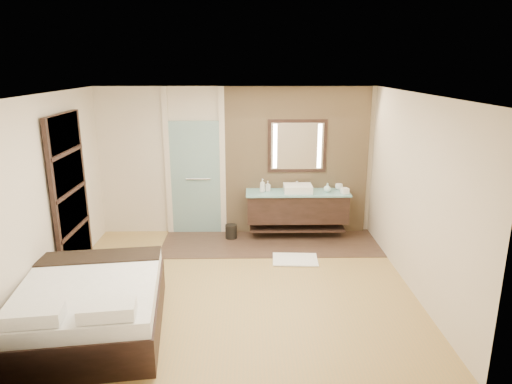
{
  "coord_description": "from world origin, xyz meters",
  "views": [
    {
      "loc": [
        0.21,
        -5.94,
        3.07
      ],
      "look_at": [
        0.33,
        0.6,
        1.23
      ],
      "focal_mm": 32.0,
      "sensor_mm": 36.0,
      "label": 1
    }
  ],
  "objects_px": {
    "bed": "(91,306)",
    "waste_bin": "(231,232)",
    "mirror_unit": "(297,146)",
    "vanity": "(297,207)"
  },
  "relations": [
    {
      "from": "waste_bin",
      "to": "vanity",
      "type": "bearing_deg",
      "value": 3.24
    },
    {
      "from": "mirror_unit",
      "to": "bed",
      "type": "bearing_deg",
      "value": -130.1
    },
    {
      "from": "bed",
      "to": "waste_bin",
      "type": "height_order",
      "value": "bed"
    },
    {
      "from": "mirror_unit",
      "to": "waste_bin",
      "type": "bearing_deg",
      "value": -165.67
    },
    {
      "from": "mirror_unit",
      "to": "waste_bin",
      "type": "xyz_separation_m",
      "value": [
        -1.2,
        -0.31,
        -1.52
      ]
    },
    {
      "from": "vanity",
      "to": "mirror_unit",
      "type": "height_order",
      "value": "mirror_unit"
    },
    {
      "from": "mirror_unit",
      "to": "bed",
      "type": "distance_m",
      "value": 4.47
    },
    {
      "from": "vanity",
      "to": "bed",
      "type": "bearing_deg",
      "value": -132.25
    },
    {
      "from": "bed",
      "to": "waste_bin",
      "type": "bearing_deg",
      "value": 55.08
    },
    {
      "from": "vanity",
      "to": "waste_bin",
      "type": "xyz_separation_m",
      "value": [
        -1.2,
        -0.07,
        -0.45
      ]
    }
  ]
}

